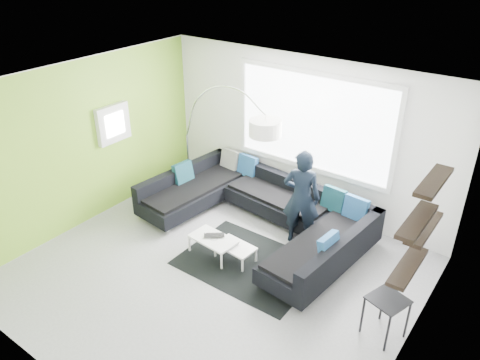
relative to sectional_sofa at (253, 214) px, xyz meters
name	(u,v)px	position (x,y,z in m)	size (l,w,h in m)	color
ground	(214,274)	(0.18, -1.26, -0.34)	(5.50, 5.50, 0.00)	gray
room_shell	(223,161)	(0.22, -1.05, 1.47)	(5.54, 5.04, 2.82)	white
sectional_sofa	(253,214)	(0.00, 0.00, 0.00)	(3.82, 2.59, 0.78)	black
rug	(249,263)	(0.46, -0.75, -0.34)	(2.05, 1.49, 0.01)	black
coffee_table	(224,249)	(0.05, -0.84, -0.19)	(0.95, 0.56, 0.31)	white
arc_lamp	(187,135)	(-1.83, 0.45, 0.83)	(2.22, 0.89, 2.36)	white
side_table	(385,317)	(2.65, -0.92, -0.05)	(0.43, 0.43, 0.59)	black
person	(301,198)	(0.77, 0.24, 0.47)	(0.70, 0.58, 1.63)	black
laptop	(214,237)	(-0.12, -0.88, -0.02)	(0.38, 0.36, 0.03)	black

